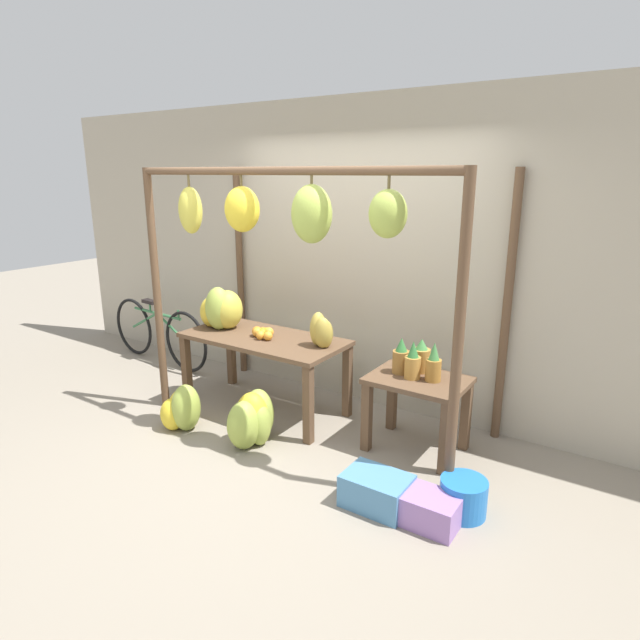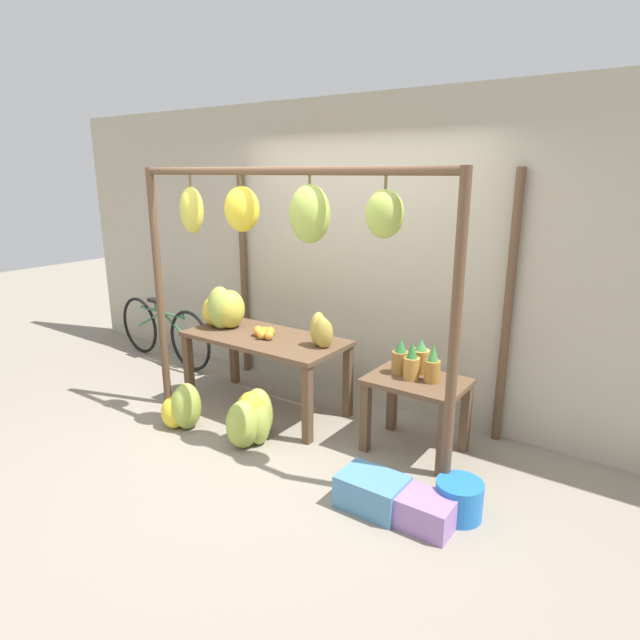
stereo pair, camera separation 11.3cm
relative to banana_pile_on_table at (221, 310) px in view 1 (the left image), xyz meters
The scene contains 15 objects.
ground_plane 1.54m from the banana_pile_on_table, 32.72° to the right, with size 20.00×20.00×0.00m, color gray.
shop_wall_back 1.39m from the banana_pile_on_table, 35.08° to the left, with size 8.00×0.08×2.80m.
stall_awning 1.37m from the banana_pile_on_table, 14.82° to the right, with size 2.87×1.28×2.18m.
display_table_main 0.58m from the banana_pile_on_table, ahead, with size 1.51×0.71×0.71m.
display_table_side 2.03m from the banana_pile_on_table, ahead, with size 0.75×0.55×0.61m.
banana_pile_on_table is the anchor object (origin of this frame).
orange_pile 0.54m from the banana_pile_on_table, ahead, with size 0.25×0.20×0.09m.
pineapple_cluster 1.95m from the banana_pile_on_table, ahead, with size 0.41×0.31×0.31m.
banana_pile_ground_left 1.00m from the banana_pile_on_table, 76.93° to the right, with size 0.38×0.38×0.41m.
banana_pile_ground_right 1.22m from the banana_pile_on_table, 33.80° to the right, with size 0.37×0.50×0.44m.
fruit_crate_white 2.35m from the banana_pile_on_table, 20.16° to the right, with size 0.43×0.31×0.22m.
blue_bucket 2.75m from the banana_pile_on_table, 11.60° to the right, with size 0.30×0.30×0.24m.
parked_bicycle 1.47m from the banana_pile_on_table, 166.49° to the left, with size 1.67×0.16×0.73m.
papaya_pile 1.11m from the banana_pile_on_table, ahead, with size 0.22×0.19×0.30m.
fruit_crate_purple 2.67m from the banana_pile_on_table, 17.10° to the right, with size 0.39×0.28×0.20m.
Camera 1 is at (2.43, -2.88, 2.15)m, focal length 30.00 mm.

